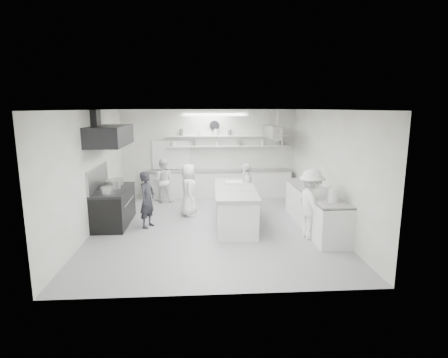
{
  "coord_description": "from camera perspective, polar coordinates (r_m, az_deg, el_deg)",
  "views": [
    {
      "loc": [
        -0.28,
        -8.98,
        3.04
      ],
      "look_at": [
        0.34,
        0.6,
        1.14
      ],
      "focal_mm": 28.84,
      "sensor_mm": 36.0,
      "label": 1
    }
  ],
  "objects": [
    {
      "name": "cook_right",
      "position": [
        8.67,
        13.66,
        -3.92
      ],
      "size": [
        0.76,
        1.15,
        1.66
      ],
      "primitive_type": "imported",
      "rotation": [
        0.0,
        0.0,
        1.71
      ],
      "color": "white",
      "rests_on": "floor"
    },
    {
      "name": "shelf_lower",
      "position": [
        12.46,
        0.81,
        5.23
      ],
      "size": [
        4.2,
        0.26,
        0.04
      ],
      "primitive_type": "cube",
      "color": "silver",
      "rests_on": "wall_back"
    },
    {
      "name": "pot_rack",
      "position": [
        11.63,
        7.65,
        7.43
      ],
      "size": [
        0.3,
        1.6,
        0.4
      ],
      "primitive_type": "cube",
      "color": "#9E9E9E",
      "rests_on": "ceiling"
    },
    {
      "name": "shelf_upper",
      "position": [
        12.42,
        0.81,
        6.84
      ],
      "size": [
        4.2,
        0.26,
        0.04
      ],
      "primitive_type": "cube",
      "color": "silver",
      "rests_on": "wall_back"
    },
    {
      "name": "wall_front",
      "position": [
        5.7,
        -0.77,
        -4.53
      ],
      "size": [
        6.0,
        0.04,
        3.0
      ],
      "primitive_type": "cube",
      "color": "silver",
      "rests_on": "floor"
    },
    {
      "name": "prep_island",
      "position": [
        9.5,
        1.76,
        -4.5
      ],
      "size": [
        1.05,
        2.61,
        0.95
      ],
      "primitive_type": "cube",
      "rotation": [
        0.0,
        0.0,
        -0.03
      ],
      "color": "silver",
      "rests_on": "floor"
    },
    {
      "name": "exhaust_hood",
      "position": [
        9.69,
        -17.69,
        6.56
      ],
      "size": [
        0.85,
        2.0,
        0.5
      ],
      "primitive_type": "cube",
      "color": "black",
      "rests_on": "wall_left"
    },
    {
      "name": "bowl_island_a",
      "position": [
        9.14,
        3.67,
        -1.88
      ],
      "size": [
        0.28,
        0.28,
        0.06
      ],
      "primitive_type": "imported",
      "rotation": [
        0.0,
        0.0,
        0.16
      ],
      "color": "#9E9E9E",
      "rests_on": "prep_island"
    },
    {
      "name": "wall_back",
      "position": [
        12.58,
        -2.43,
        4.13
      ],
      "size": [
        6.0,
        0.04,
        3.0
      ],
      "primitive_type": "cube",
      "color": "silver",
      "rests_on": "floor"
    },
    {
      "name": "wall_clock",
      "position": [
        12.46,
        -1.53,
        8.46
      ],
      "size": [
        0.32,
        0.05,
        0.32
      ],
      "primitive_type": "cylinder",
      "rotation": [
        1.57,
        0.0,
        0.0
      ],
      "color": "white",
      "rests_on": "wall_back"
    },
    {
      "name": "pass_through_window",
      "position": [
        12.6,
        -8.36,
        3.81
      ],
      "size": [
        1.3,
        0.04,
        1.0
      ],
      "primitive_type": "cube",
      "color": "black",
      "rests_on": "wall_back"
    },
    {
      "name": "back_counter",
      "position": [
        12.46,
        -0.98,
        -0.77
      ],
      "size": [
        5.0,
        0.6,
        0.92
      ],
      "primitive_type": "cube",
      "color": "silver",
      "rests_on": "floor"
    },
    {
      "name": "light_fixture_rear",
      "position": [
        10.78,
        -2.28,
        10.63
      ],
      "size": [
        1.3,
        0.25,
        0.1
      ],
      "primitive_type": "cube",
      "color": "silver",
      "rests_on": "ceiling"
    },
    {
      "name": "ceiling",
      "position": [
        8.98,
        -1.97,
        10.97
      ],
      "size": [
        6.0,
        7.0,
        0.02
      ],
      "primitive_type": "cube",
      "color": "white",
      "rests_on": "wall_back"
    },
    {
      "name": "cook_island_left",
      "position": [
        10.32,
        -5.61,
        -1.74
      ],
      "size": [
        0.53,
        0.76,
        1.49
      ],
      "primitive_type": "imported",
      "rotation": [
        0.0,
        0.0,
        1.66
      ],
      "color": "white",
      "rests_on": "floor"
    },
    {
      "name": "floor",
      "position": [
        9.49,
        -1.85,
        -7.59
      ],
      "size": [
        6.0,
        7.0,
        0.02
      ],
      "primitive_type": "cube",
      "color": "#9A98A1",
      "rests_on": "ground"
    },
    {
      "name": "light_fixture_front",
      "position": [
        7.19,
        -1.51,
        10.36
      ],
      "size": [
        1.3,
        0.25,
        0.1
      ],
      "primitive_type": "cube",
      "color": "silver",
      "rests_on": "ceiling"
    },
    {
      "name": "wall_right",
      "position": [
        9.68,
        16.13,
        1.58
      ],
      "size": [
        0.04,
        7.0,
        3.0
      ],
      "primitive_type": "cube",
      "color": "silver",
      "rests_on": "floor"
    },
    {
      "name": "cook_island_right",
      "position": [
        10.37,
        3.58,
        -1.62
      ],
      "size": [
        0.38,
        0.88,
        1.5
      ],
      "primitive_type": "imported",
      "rotation": [
        0.0,
        0.0,
        -1.58
      ],
      "color": "white",
      "rests_on": "floor"
    },
    {
      "name": "right_counter",
      "position": [
        9.61,
        14.23,
        -4.7
      ],
      "size": [
        0.74,
        3.3,
        0.94
      ],
      "primitive_type": "cube",
      "color": "silver",
      "rests_on": "floor"
    },
    {
      "name": "stove",
      "position": [
        10.0,
        -17.05,
        -4.34
      ],
      "size": [
        0.8,
        1.8,
        0.9
      ],
      "primitive_type": "cube",
      "color": "black",
      "rests_on": "floor"
    },
    {
      "name": "wall_left",
      "position": [
        9.51,
        -20.3,
        1.15
      ],
      "size": [
        0.04,
        7.0,
        3.0
      ],
      "primitive_type": "cube",
      "color": "silver",
      "rests_on": "floor"
    },
    {
      "name": "cook_stove",
      "position": [
        9.45,
        -12.06,
        -3.24
      ],
      "size": [
        0.53,
        0.63,
        1.46
      ],
      "primitive_type": "imported",
      "rotation": [
        0.0,
        0.0,
        1.16
      ],
      "color": "#25252B",
      "rests_on": "floor"
    },
    {
      "name": "cook_back",
      "position": [
        11.93,
        -9.68,
        -0.22
      ],
      "size": [
        0.71,
        0.56,
        1.43
      ],
      "primitive_type": "imported",
      "rotation": [
        0.0,
        0.0,
        -3.17
      ],
      "color": "white",
      "rests_on": "floor"
    },
    {
      "name": "stove_pot",
      "position": [
        9.88,
        -17.22,
        -0.97
      ],
      "size": [
        0.39,
        0.39,
        0.27
      ],
      "primitive_type": "cylinder",
      "color": "#9E9E9E",
      "rests_on": "stove"
    },
    {
      "name": "bowl_right",
      "position": [
        9.71,
        13.23,
        -1.43
      ],
      "size": [
        0.33,
        0.33,
        0.06
      ],
      "primitive_type": "imported",
      "rotation": [
        0.0,
        0.0,
        -0.37
      ],
      "color": "silver",
      "rests_on": "right_counter"
    },
    {
      "name": "bowl_island_b",
      "position": [
        9.06,
        2.85,
        -2.0
      ],
      "size": [
        0.2,
        0.2,
        0.06
      ],
      "primitive_type": "imported",
      "rotation": [
        0.0,
        0.0,
        0.1
      ],
      "color": "silver",
      "rests_on": "prep_island"
    }
  ]
}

